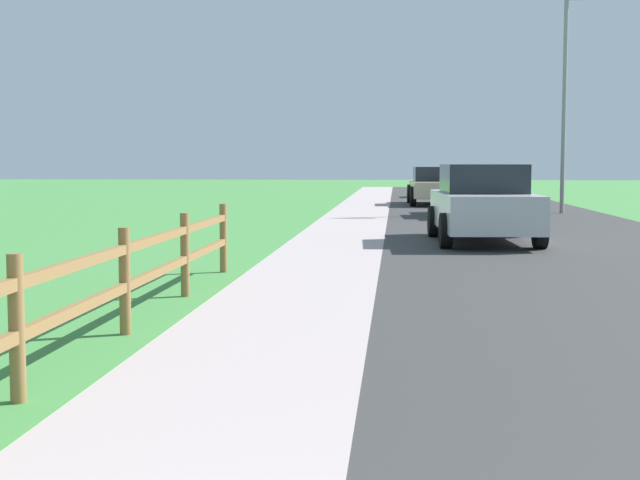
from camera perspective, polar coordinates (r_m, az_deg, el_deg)
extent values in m
plane|color=#438740|center=(25.92, 4.28, 1.26)|extent=(120.00, 120.00, 0.00)
cube|color=#363636|center=(28.11, 11.48, 1.47)|extent=(7.00, 66.00, 0.01)
cube|color=#AF9E9E|center=(28.11, -1.80, 1.56)|extent=(6.00, 66.00, 0.01)
cube|color=#438740|center=(28.32, -4.82, 1.58)|extent=(5.00, 66.00, 0.00)
cylinder|color=olive|center=(6.53, -18.64, -5.36)|extent=(0.11, 0.11, 1.04)
cylinder|color=olive|center=(8.82, -12.25, -2.59)|extent=(0.11, 0.11, 1.04)
cylinder|color=olive|center=(11.18, -8.54, -0.96)|extent=(0.11, 0.11, 1.04)
cylinder|color=olive|center=(13.58, -6.14, 0.11)|extent=(0.11, 0.11, 1.04)
cube|color=olive|center=(7.67, -14.95, -4.15)|extent=(0.07, 12.33, 0.09)
cube|color=olive|center=(7.62, -15.02, -1.45)|extent=(0.07, 12.33, 0.09)
cube|color=#B7BABF|center=(18.97, 10.27, 1.85)|extent=(2.00, 4.55, 0.74)
cube|color=#1E232B|center=(19.05, 10.26, 3.85)|extent=(1.68, 2.23, 0.59)
cylinder|color=black|center=(20.26, 7.18, 1.18)|extent=(0.25, 0.70, 0.69)
cylinder|color=black|center=(20.49, 12.22, 1.15)|extent=(0.25, 0.70, 0.69)
cylinder|color=black|center=(17.51, 7.95, 0.59)|extent=(0.25, 0.70, 0.69)
cylinder|color=black|center=(17.78, 13.75, 0.56)|extent=(0.25, 0.70, 0.69)
cube|color=black|center=(28.40, 10.02, 2.89)|extent=(2.15, 4.60, 0.73)
cube|color=#1E232B|center=(28.20, 10.09, 4.09)|extent=(1.80, 2.32, 0.46)
cylinder|color=black|center=(29.68, 7.80, 2.41)|extent=(0.26, 0.76, 0.74)
cylinder|color=black|center=(29.94, 11.43, 2.38)|extent=(0.26, 0.76, 0.74)
cylinder|color=black|center=(26.91, 8.43, 2.15)|extent=(0.26, 0.76, 0.74)
cylinder|color=black|center=(27.20, 12.42, 2.11)|extent=(0.26, 0.76, 0.74)
cube|color=#C6B793|center=(35.64, 7.26, 3.23)|extent=(1.92, 4.92, 0.60)
cube|color=#1E232B|center=(35.84, 7.25, 4.17)|extent=(1.64, 2.30, 0.56)
cylinder|color=black|center=(37.10, 5.71, 2.93)|extent=(0.24, 0.76, 0.75)
cylinder|color=black|center=(37.22, 8.49, 2.91)|extent=(0.24, 0.76, 0.75)
cylinder|color=black|center=(34.08, 5.91, 2.76)|extent=(0.24, 0.76, 0.75)
cylinder|color=black|center=(34.21, 8.93, 2.73)|extent=(0.24, 0.76, 0.75)
cube|color=maroon|center=(43.30, 8.16, 3.52)|extent=(2.05, 4.36, 0.68)
cube|color=#1E232B|center=(43.51, 8.14, 4.30)|extent=(1.75, 2.04, 0.48)
cylinder|color=black|center=(44.56, 6.77, 3.21)|extent=(0.24, 0.69, 0.68)
cylinder|color=black|center=(44.73, 9.23, 3.18)|extent=(0.24, 0.69, 0.68)
cylinder|color=black|center=(41.90, 7.01, 3.10)|extent=(0.24, 0.69, 0.68)
cylinder|color=black|center=(42.08, 9.62, 3.07)|extent=(0.24, 0.69, 0.68)
cylinder|color=gray|center=(30.45, 15.19, 8.29)|extent=(0.14, 0.14, 7.06)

